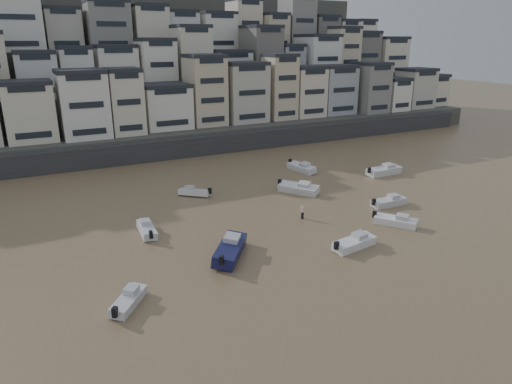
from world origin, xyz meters
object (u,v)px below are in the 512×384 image
boat_j (128,299)px  person_pink (302,212)px  boat_e (299,187)px  boat_f (147,228)px  boat_a (354,241)px  boat_d (389,200)px  boat_b (396,220)px  boat_c (230,247)px  boat_i (301,167)px  boat_g (384,169)px  boat_h (194,191)px

boat_j → person_pink: size_ratio=2.71×
boat_e → boat_j: 32.59m
boat_j → boat_f: bearing=17.6°
boat_a → boat_j: (-22.92, -0.09, -0.11)m
boat_d → boat_j: (-34.97, -8.00, -0.08)m
boat_b → boat_d: 6.66m
boat_b → boat_f: boat_b is taller
boat_c → boat_e: boat_c is taller
boat_b → boat_e: size_ratio=0.84×
boat_e → boat_i: size_ratio=1.04×
boat_b → boat_g: 21.21m
boat_a → boat_f: 22.34m
boat_c → person_pink: (11.81, 5.14, -0.10)m
boat_j → person_pink: (22.67, 9.38, 0.23)m
boat_e → boat_i: boat_e is taller
boat_a → boat_f: (-17.88, 13.38, -0.05)m
boat_g → boat_i: bearing=142.6°
boat_d → boat_f: bearing=171.0°
boat_f → boat_i: (28.74, 13.21, 0.11)m
boat_f → boat_h: bearing=-38.8°
boat_d → boat_h: 25.83m
boat_d → boat_h: bearing=144.9°
boat_b → person_pink: 10.71m
boat_a → boat_d: bearing=24.8°
boat_c → boat_e: bearing=-13.6°
boat_d → boat_i: (-1.19, 18.70, 0.09)m
boat_a → boat_g: 28.66m
boat_g → boat_c: bearing=-157.8°
boat_h → boat_i: boat_i is taller
boat_a → boat_d: size_ratio=1.04×
boat_e → boat_h: size_ratio=1.29×
boat_i → boat_b: bearing=-15.8°
boat_b → boat_i: size_ratio=0.87×
boat_b → person_pink: size_ratio=2.96×
boat_g → boat_j: 48.29m
person_pink → boat_i: bearing=57.3°
boat_d → boat_f: boat_d is taller
boat_j → person_pink: person_pink is taller
boat_g → boat_h: boat_g is taller
boat_f → boat_j: bearing=163.5°
boat_i → boat_g: bearing=45.3°
boat_a → boat_c: 12.76m
boat_g → person_pink: 23.76m
boat_c → boat_g: bearing=-28.6°
boat_c → boat_j: (-10.86, -4.24, -0.33)m
boat_a → boat_f: bearing=134.8°
boat_b → boat_f: (-25.96, 10.83, -0.01)m
boat_c → boat_i: size_ratio=1.21×
boat_a → boat_j: boat_a is taller
boat_c → boat_i: boat_c is taller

